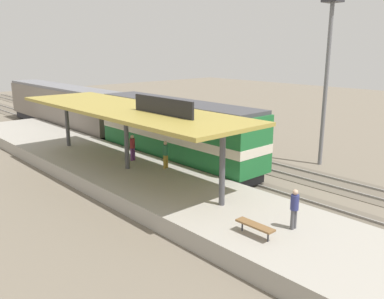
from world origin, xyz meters
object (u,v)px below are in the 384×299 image
at_px(passenger_carriage_single, 62,106).
at_px(light_mast, 329,44).
at_px(person_walking, 294,207).
at_px(person_waiting, 132,146).
at_px(platform_bench, 255,226).
at_px(freight_car, 168,119).
at_px(locomotive, 176,132).
at_px(person_boarding, 166,153).

relative_size(passenger_carriage_single, light_mast, 1.71).
bearing_deg(person_walking, person_waiting, 85.68).
xyz_separation_m(platform_bench, person_walking, (1.70, -0.64, 0.51)).
bearing_deg(passenger_carriage_single, person_walking, -98.00).
relative_size(freight_car, light_mast, 1.03).
relative_size(locomotive, person_walking, 8.44).
height_order(passenger_carriage_single, light_mast, light_mast).
height_order(platform_bench, locomotive, locomotive).
distance_m(platform_bench, freight_car, 21.35).
relative_size(locomotive, person_boarding, 8.44).
relative_size(light_mast, person_walking, 6.84).
distance_m(light_mast, person_walking, 14.97).
xyz_separation_m(person_walking, person_boarding, (1.48, 10.24, 0.00)).
distance_m(locomotive, person_waiting, 3.39).
xyz_separation_m(platform_bench, passenger_carriage_single, (6.00, 29.98, 0.97)).
bearing_deg(freight_car, person_waiting, -142.61).
bearing_deg(passenger_carriage_single, freight_car, -68.14).
distance_m(passenger_carriage_single, person_walking, 30.93).
bearing_deg(person_boarding, locomotive, 40.11).
height_order(platform_bench, freight_car, freight_car).
relative_size(platform_bench, person_walking, 0.99).
distance_m(locomotive, passenger_carriage_single, 18.00).
bearing_deg(platform_bench, person_waiting, 77.84).
height_order(freight_car, person_waiting, freight_car).
xyz_separation_m(freight_car, person_waiting, (-7.91, -6.05, -0.12)).
bearing_deg(locomotive, person_boarding, -139.89).
bearing_deg(freight_car, locomotive, -125.14).
bearing_deg(person_boarding, person_walking, -98.20).
xyz_separation_m(platform_bench, freight_car, (10.60, 18.52, 0.63)).
distance_m(person_waiting, person_walking, 13.15).
bearing_deg(person_walking, passenger_carriage_single, 82.00).
height_order(person_waiting, person_walking, same).
relative_size(passenger_carriage_single, person_waiting, 11.70).
xyz_separation_m(person_waiting, person_boarding, (0.49, -2.87, 0.00)).
bearing_deg(freight_car, platform_bench, -119.79).
xyz_separation_m(platform_bench, locomotive, (6.00, 11.98, 1.07)).
xyz_separation_m(freight_car, person_walking, (-8.90, -19.16, -0.12)).
height_order(locomotive, person_boarding, locomotive).
relative_size(light_mast, person_waiting, 6.84).
distance_m(freight_car, person_waiting, 9.96).
relative_size(passenger_carriage_single, person_walking, 11.70).
relative_size(platform_bench, locomotive, 0.12).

